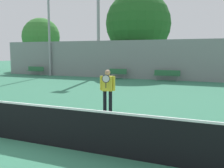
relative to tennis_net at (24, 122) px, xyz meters
name	(u,v)px	position (x,y,z in m)	size (l,w,h in m)	color
ground_plane	(25,141)	(0.00, 0.00, -0.54)	(100.00, 100.00, 0.00)	#337556
tennis_net	(24,122)	(0.00, 0.00, 0.00)	(11.71, 0.09, 1.05)	#195128
tennis_player	(108,88)	(0.65, 3.99, 0.45)	(0.61, 0.45, 1.71)	black
bench_courtside_far	(167,74)	(0.53, 16.23, 0.03)	(2.13, 0.40, 0.90)	#28663D
bench_adjacent_court	(118,73)	(-3.85, 16.23, 0.03)	(1.63, 0.40, 0.90)	#28663D
bench_by_gate	(35,70)	(-12.97, 16.23, 0.03)	(1.94, 0.40, 0.90)	#28663D
light_pole_far_right	(48,3)	(-11.42, 16.66, 6.70)	(0.90, 0.60, 12.18)	#939399
light_pole_center_back	(98,10)	(-6.32, 17.42, 5.82)	(0.90, 0.60, 11.25)	#939399
back_fence	(163,60)	(0.00, 16.90, 1.18)	(33.73, 0.06, 3.44)	gray
tree_green_tall	(138,24)	(-3.40, 20.67, 4.71)	(6.61, 6.61, 8.55)	brown
tree_green_broad	(41,37)	(-17.56, 23.16, 3.83)	(4.91, 4.91, 6.83)	brown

